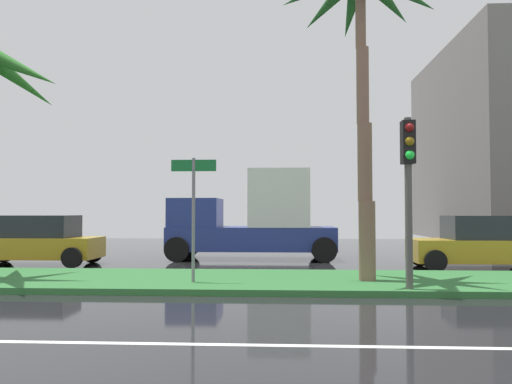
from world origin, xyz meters
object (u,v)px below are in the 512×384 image
(box_truck_lead, at_px, (254,219))
(car_in_traffic_second, at_px, (480,243))
(palm_tree_centre_left, at_px, (361,8))
(car_in_traffic_leading, at_px, (38,241))
(traffic_signal_median_right, at_px, (408,171))
(street_name_sign, at_px, (194,202))

(box_truck_lead, relative_size, car_in_traffic_second, 1.49)
(palm_tree_centre_left, height_order, car_in_traffic_leading, palm_tree_centre_left)
(traffic_signal_median_right, relative_size, box_truck_lead, 0.59)
(traffic_signal_median_right, distance_m, street_name_sign, 5.06)
(palm_tree_centre_left, bearing_deg, traffic_signal_median_right, -64.34)
(car_in_traffic_second, bearing_deg, street_name_sign, 28.26)
(traffic_signal_median_right, height_order, box_truck_lead, traffic_signal_median_right)
(traffic_signal_median_right, bearing_deg, palm_tree_centre_left, 115.66)
(box_truck_lead, bearing_deg, traffic_signal_median_right, 114.91)
(palm_tree_centre_left, distance_m, traffic_signal_median_right, 4.67)
(traffic_signal_median_right, xyz_separation_m, street_name_sign, (-4.94, 0.85, -0.68))
(palm_tree_centre_left, relative_size, traffic_signal_median_right, 2.22)
(car_in_traffic_second, bearing_deg, car_in_traffic_leading, -1.94)
(traffic_signal_median_right, bearing_deg, box_truck_lead, 114.91)
(street_name_sign, bearing_deg, car_in_traffic_second, 28.26)
(palm_tree_centre_left, relative_size, street_name_sign, 2.80)
(car_in_traffic_leading, bearing_deg, box_truck_lead, -161.36)
(palm_tree_centre_left, height_order, street_name_sign, palm_tree_centre_left)
(traffic_signal_median_right, relative_size, car_in_traffic_second, 0.88)
(street_name_sign, distance_m, car_in_traffic_leading, 8.23)
(car_in_traffic_leading, distance_m, car_in_traffic_second, 14.87)
(street_name_sign, distance_m, car_in_traffic_second, 9.75)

